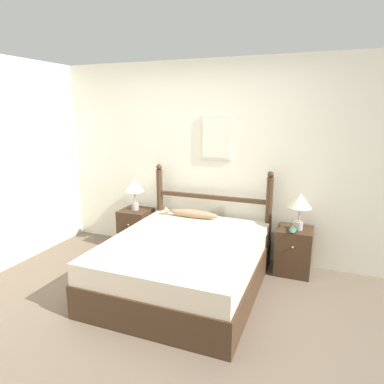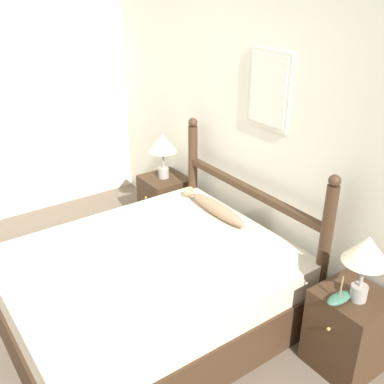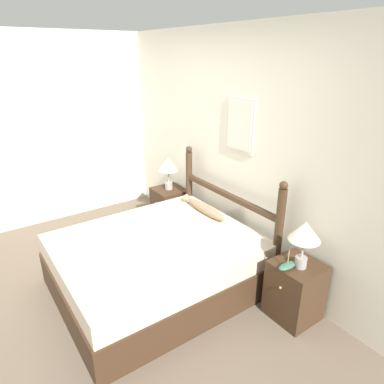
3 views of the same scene
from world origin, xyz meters
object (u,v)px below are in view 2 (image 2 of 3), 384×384
Objects in this scene: table_lamp_left at (163,145)px; table_lamp_right at (367,253)px; bed at (150,290)px; nightstand_right at (348,330)px; nightstand_left at (165,203)px; fish_pillow at (215,208)px; model_boat at (339,298)px.

table_lamp_left and table_lamp_right have the same top height.
bed is 3.42× the size of nightstand_right.
nightstand_right is at bearing 0.09° from table_lamp_left.
table_lamp_left is (-0.00, -0.00, 0.61)m from nightstand_left.
nightstand_left is 2.16m from nightstand_right.
table_lamp_right is at bearing -30.86° from nightstand_right.
fish_pillow is at bearing -178.33° from table_lamp_right.
table_lamp_left is at bearing 143.24° from bed.
nightstand_left is (-1.08, 0.81, 0.00)m from bed.
nightstand_left is at bearing 143.00° from bed.
table_lamp_left is (-1.09, 0.81, 0.61)m from bed.
bed is at bearing -144.54° from table_lamp_right.
model_boat is at bearing 32.91° from bed.
bed is at bearing -74.13° from fish_pillow.
table_lamp_right is at bearing 35.46° from bed.
table_lamp_left is at bearing 176.72° from model_boat.
table_lamp_right reaches higher than model_boat.
model_boat is (-0.02, -0.13, 0.30)m from nightstand_right.
bed is 0.86m from fish_pillow.
nightstand_left is 2.84× the size of model_boat.
table_lamp_right is (2.20, -0.02, 0.61)m from nightstand_left.
model_boat reaches higher than nightstand_right.
fish_pillow reaches higher than nightstand_left.
nightstand_left and nightstand_right have the same top height.
table_lamp_left reaches higher than bed.
model_boat is (2.15, -0.12, -0.30)m from table_lamp_left.
model_boat is at bearing -98.04° from nightstand_right.
model_boat is (1.06, 0.69, 0.31)m from bed.
table_lamp_right is 1.36m from fish_pillow.
table_lamp_right is 2.22× the size of model_boat.
bed is at bearing -143.00° from nightstand_right.
nightstand_left is at bearing 38.17° from table_lamp_left.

